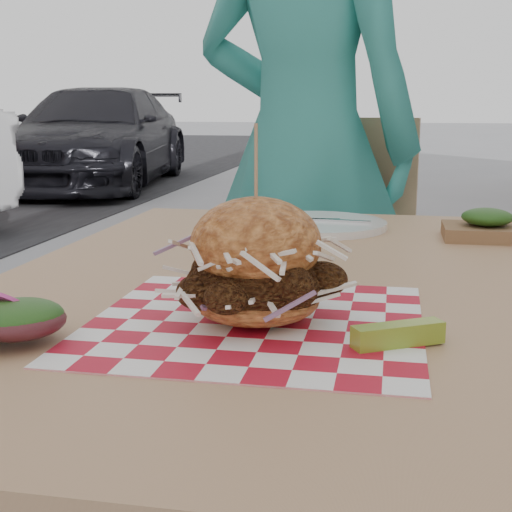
% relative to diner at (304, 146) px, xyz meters
% --- Properties ---
extents(diner, '(0.73, 0.58, 1.75)m').
position_rel_diner_xyz_m(diner, '(0.00, 0.00, 0.00)').
color(diner, teal).
rests_on(diner, ground).
extents(car_dark, '(2.17, 4.30, 1.20)m').
position_rel_diner_xyz_m(car_dark, '(-3.34, 6.39, -0.28)').
color(car_dark, black).
rests_on(car_dark, ground).
extents(patio_table, '(0.80, 1.20, 0.75)m').
position_rel_diner_xyz_m(patio_table, '(0.10, -0.97, -0.21)').
color(patio_table, tan).
rests_on(patio_table, ground).
extents(patio_chair, '(0.45, 0.46, 0.95)m').
position_rel_diner_xyz_m(patio_chair, '(0.11, -0.01, -0.32)').
color(patio_chair, tan).
rests_on(patio_chair, ground).
extents(paper_liner, '(0.36, 0.36, 0.00)m').
position_rel_diner_xyz_m(paper_liner, '(0.10, -1.20, -0.13)').
color(paper_liner, red).
rests_on(paper_liner, patio_table).
extents(sandwich, '(0.19, 0.19, 0.21)m').
position_rel_diner_xyz_m(sandwich, '(0.10, -1.20, -0.07)').
color(sandwich, '#D5803C').
rests_on(sandwich, paper_liner).
extents(pickle_spear, '(0.09, 0.07, 0.02)m').
position_rel_diner_xyz_m(pickle_spear, '(0.25, -1.25, -0.11)').
color(pickle_spear, olive).
rests_on(pickle_spear, paper_liner).
extents(place_setting, '(0.27, 0.27, 0.02)m').
position_rel_diner_xyz_m(place_setting, '(0.10, -0.57, -0.12)').
color(place_setting, white).
rests_on(place_setting, patio_table).
extents(kraft_tray, '(0.15, 0.12, 0.06)m').
position_rel_diner_xyz_m(kraft_tray, '(0.41, -0.63, -0.10)').
color(kraft_tray, brown).
rests_on(kraft_tray, patio_table).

